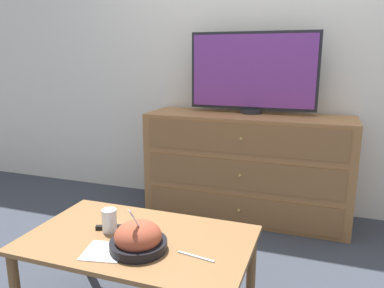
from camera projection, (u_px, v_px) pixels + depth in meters
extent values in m
plane|color=#383D47|center=(263.00, 205.00, 3.11)|extent=(12.00, 12.00, 0.00)
cube|color=white|center=(271.00, 44.00, 2.84)|extent=(12.00, 0.05, 2.60)
cube|color=#9E6B3D|center=(247.00, 167.00, 2.83)|extent=(1.50, 0.44, 0.79)
cube|color=brown|center=(239.00, 210.00, 2.68)|extent=(1.38, 0.01, 0.21)
sphere|color=tan|center=(239.00, 211.00, 2.67)|extent=(0.02, 0.02, 0.02)
cube|color=brown|center=(240.00, 175.00, 2.62)|extent=(1.38, 0.01, 0.21)
sphere|color=tan|center=(240.00, 176.00, 2.61)|extent=(0.02, 0.02, 0.02)
cube|color=brown|center=(241.00, 139.00, 2.56)|extent=(1.38, 0.01, 0.21)
sphere|color=tan|center=(241.00, 139.00, 2.55)|extent=(0.02, 0.02, 0.02)
cylinder|color=#232328|center=(251.00, 111.00, 2.81)|extent=(0.16, 0.16, 0.03)
cube|color=#232328|center=(253.00, 71.00, 2.75)|extent=(0.94, 0.04, 0.56)
cube|color=#7A3893|center=(252.00, 71.00, 2.73)|extent=(0.90, 0.01, 0.52)
cube|color=olive|center=(138.00, 240.00, 1.64)|extent=(0.99, 0.60, 0.02)
cylinder|color=brown|center=(88.00, 241.00, 2.08)|extent=(0.04, 0.04, 0.41)
cylinder|color=brown|center=(251.00, 272.00, 1.78)|extent=(0.04, 0.04, 0.41)
cylinder|color=black|center=(138.00, 245.00, 1.53)|extent=(0.24, 0.24, 0.04)
ellipsoid|color=#AD4C33|center=(138.00, 236.00, 1.52)|extent=(0.19, 0.19, 0.12)
cube|color=silver|center=(141.00, 230.00, 1.49)|extent=(0.06, 0.07, 0.15)
cube|color=silver|center=(131.00, 214.00, 1.45)|extent=(0.03, 0.03, 0.03)
cylinder|color=beige|center=(110.00, 224.00, 1.69)|extent=(0.06, 0.06, 0.06)
cylinder|color=white|center=(109.00, 220.00, 1.69)|extent=(0.07, 0.07, 0.10)
cube|color=white|center=(104.00, 251.00, 1.52)|extent=(0.19, 0.19, 0.00)
cube|color=silver|center=(196.00, 257.00, 1.48)|extent=(0.16, 0.04, 0.01)
cube|color=black|center=(113.00, 227.00, 1.72)|extent=(0.15, 0.08, 0.02)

